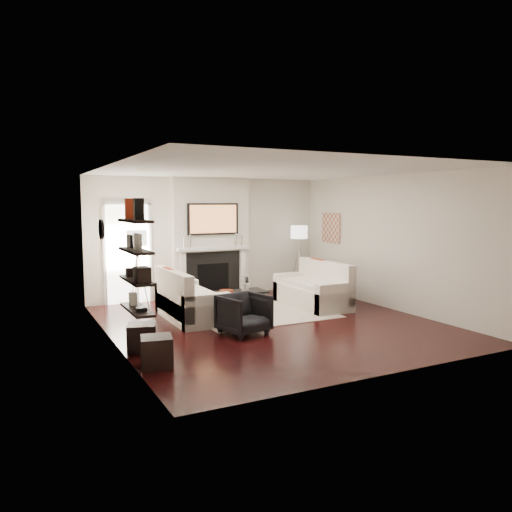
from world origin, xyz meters
name	(u,v)px	position (x,y,z in m)	size (l,w,h in m)	color
room_envelope	(271,248)	(0.00, 0.00, 1.35)	(6.00, 6.00, 6.00)	black
chimney_breast	(211,238)	(0.00, 2.88, 1.35)	(1.80, 0.25, 2.70)	silver
fireplace_surround	(213,275)	(0.00, 2.74, 0.52)	(1.30, 0.02, 1.04)	black
firebox	(213,278)	(0.00, 2.73, 0.45)	(0.75, 0.02, 0.65)	black
mantel_pilaster_l	(183,276)	(-0.72, 2.71, 0.55)	(0.12, 0.08, 1.10)	white
mantel_pilaster_r	(242,272)	(0.72, 2.71, 0.55)	(0.12, 0.08, 1.10)	white
mantel_shelf	(214,248)	(0.00, 2.69, 1.12)	(1.70, 0.18, 0.07)	white
tv_body	(213,219)	(0.00, 2.71, 1.78)	(1.20, 0.06, 0.70)	black
tv_screen	(214,219)	(0.00, 2.68, 1.78)	(1.10, 0.01, 0.62)	#BF723F
candlestick_l_tall	(190,241)	(-0.55, 2.70, 1.30)	(0.04, 0.04, 0.30)	silver
candlestick_l_short	(184,243)	(-0.68, 2.70, 1.27)	(0.04, 0.04, 0.24)	silver
candlestick_r_tall	(236,239)	(0.55, 2.70, 1.30)	(0.04, 0.04, 0.30)	silver
candlestick_r_short	(241,241)	(0.68, 2.70, 1.27)	(0.04, 0.04, 0.24)	silver
hallway_panel	(128,254)	(-1.85, 2.98, 1.05)	(0.90, 0.02, 2.10)	white
door_trim_l	(105,255)	(-2.33, 2.96, 1.05)	(0.06, 0.06, 2.16)	white
door_trim_r	(150,253)	(-1.37, 2.96, 1.05)	(0.06, 0.06, 2.16)	white
door_trim_top	(126,203)	(-1.85, 2.96, 2.13)	(1.02, 0.06, 0.06)	white
rug	(260,314)	(0.18, 0.76, 0.01)	(2.60, 2.00, 0.01)	beige
loveseat_left_base	(191,308)	(-1.16, 0.96, 0.21)	(0.85, 1.80, 0.42)	silver
loveseat_left_back	(173,292)	(-1.50, 0.96, 0.53)	(0.18, 1.80, 0.80)	silver
loveseat_left_arm_n	(207,312)	(-1.16, 0.15, 0.30)	(0.85, 0.18, 0.60)	silver
loveseat_left_arm_s	(177,296)	(-1.16, 1.77, 0.30)	(0.85, 0.18, 0.60)	silver
loveseat_left_cushion	(193,294)	(-1.11, 0.96, 0.47)	(0.63, 1.44, 0.10)	silver
pillow_left_orange	(168,279)	(-1.50, 1.26, 0.73)	(0.10, 0.42, 0.42)	#AD2F15
pillow_left_charcoal	(178,284)	(-1.50, 0.66, 0.72)	(0.10, 0.40, 0.40)	black
loveseat_right_base	(312,296)	(1.46, 0.91, 0.21)	(0.85, 1.80, 0.42)	silver
loveseat_right_back	(326,280)	(1.79, 0.91, 0.53)	(0.18, 1.80, 0.80)	silver
loveseat_right_arm_n	(335,299)	(1.46, 0.10, 0.30)	(0.85, 0.18, 0.60)	silver
loveseat_right_arm_s	(292,286)	(1.46, 1.72, 0.30)	(0.85, 0.18, 0.60)	silver
loveseat_right_cushion	(310,284)	(1.41, 0.91, 0.47)	(0.63, 1.44, 0.10)	silver
pillow_right_orange	(318,269)	(1.79, 1.21, 0.73)	(0.10, 0.42, 0.42)	#AD2F15
pillow_right_charcoal	(334,273)	(1.79, 0.61, 0.72)	(0.10, 0.40, 0.40)	black
coffee_table	(238,292)	(-0.15, 1.06, 0.40)	(1.10, 0.55, 0.04)	black
coffee_leg_nw	(219,307)	(-0.65, 0.84, 0.19)	(0.02, 0.02, 0.38)	silver
coffee_leg_ne	(266,303)	(0.35, 0.84, 0.19)	(0.02, 0.02, 0.38)	silver
coffee_leg_sw	(210,303)	(-0.65, 1.28, 0.19)	(0.02, 0.02, 0.38)	silver
coffee_leg_se	(256,299)	(0.35, 1.28, 0.19)	(0.02, 0.02, 0.38)	silver
hurricane_glass	(245,284)	(0.00, 1.06, 0.56)	(0.16, 0.16, 0.28)	white
hurricane_candle	(245,287)	(0.00, 1.06, 0.50)	(0.10, 0.10, 0.15)	white
copper_bowl	(226,291)	(-0.40, 1.06, 0.45)	(0.27, 0.27, 0.05)	#AB371C
armchair	(244,312)	(-0.74, -0.41, 0.36)	(0.70, 0.66, 0.72)	black
lamp_left_post	(138,281)	(-1.85, 2.15, 0.60)	(0.02, 0.02, 1.20)	silver
lamp_left_shade	(137,238)	(-1.85, 2.15, 1.45)	(0.40, 0.40, 0.30)	white
lamp_left_leg_a	(143,280)	(-1.74, 2.15, 0.60)	(0.02, 0.02, 1.25)	silver
lamp_left_leg_b	(134,280)	(-1.91, 2.24, 0.60)	(0.02, 0.02, 1.25)	silver
lamp_left_leg_c	(136,282)	(-1.91, 2.05, 0.60)	(0.02, 0.02, 1.25)	silver
lamp_right_post	(299,268)	(2.05, 2.38, 0.60)	(0.02, 0.02, 1.20)	silver
lamp_right_shade	(299,232)	(2.05, 2.38, 1.45)	(0.40, 0.40, 0.30)	white
lamp_right_leg_a	(303,267)	(2.16, 2.38, 0.60)	(0.02, 0.02, 1.25)	silver
lamp_right_leg_b	(295,267)	(2.00, 2.48, 0.60)	(0.02, 0.02, 1.25)	silver
lamp_right_leg_c	(299,268)	(1.99, 2.29, 0.60)	(0.02, 0.02, 1.25)	silver
console_top	(330,264)	(2.57, 1.83, 0.73)	(0.35, 1.20, 0.04)	black
console_leg_n	(344,283)	(2.57, 1.28, 0.35)	(0.30, 0.04, 0.71)	black
console_leg_s	(317,276)	(2.57, 2.38, 0.35)	(0.30, 0.04, 0.71)	black
wall_art	(331,228)	(2.73, 2.05, 1.55)	(0.03, 0.70, 0.70)	tan
shelf_bottom	(137,310)	(-2.62, -1.00, 0.70)	(0.25, 1.00, 0.04)	black
shelf_lower	(136,280)	(-2.62, -1.00, 1.10)	(0.25, 1.00, 0.04)	black
shelf_upper	(136,251)	(-2.62, -1.00, 1.50)	(0.25, 1.00, 0.04)	black
shelf_top	(135,221)	(-2.62, -1.00, 1.90)	(0.25, 1.00, 0.04)	black
decor_magfile_a	(139,209)	(-2.62, -1.22, 2.06)	(0.12, 0.10, 0.28)	black
decor_magfile_b	(130,209)	(-2.62, -0.72, 2.06)	(0.12, 0.10, 0.28)	#AD2F15
decor_frame_a	(138,242)	(-2.62, -1.13, 1.63)	(0.04, 0.30, 0.22)	white
decor_frame_b	(130,241)	(-2.62, -0.67, 1.61)	(0.04, 0.22, 0.18)	black
decor_wine_rack	(142,275)	(-2.62, -1.32, 1.22)	(0.18, 0.25, 0.20)	black
decor_box_small	(132,272)	(-2.62, -0.74, 1.18)	(0.15, 0.12, 0.12)	black
decor_books	(140,309)	(-2.62, -1.17, 0.74)	(0.14, 0.20, 0.05)	black
decor_box_tall	(133,299)	(-2.62, -0.77, 0.81)	(0.10, 0.10, 0.18)	white
clock_rim	(101,229)	(-2.73, 0.90, 1.70)	(0.34, 0.34, 0.04)	black
clock_face	(103,229)	(-2.71, 0.90, 1.70)	(0.29, 0.29, 0.01)	white
ottoman_near	(142,337)	(-2.47, -0.61, 0.20)	(0.40, 0.40, 0.40)	black
ottoman_far	(157,352)	(-2.47, -1.39, 0.20)	(0.40, 0.40, 0.40)	black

